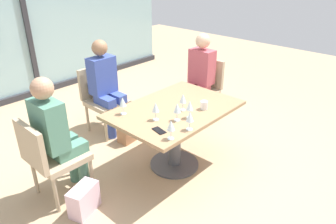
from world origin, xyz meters
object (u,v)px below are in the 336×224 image
at_px(wine_glass_1, 183,99).
at_px(wine_glass_6, 171,126).
at_px(chair_far_right, 203,86).
at_px(wine_glass_4, 156,108).
at_px(dining_table_main, 175,122).
at_px(wine_glass_0, 190,117).
at_px(handbag_0, 84,200).
at_px(person_far_right, 199,74).
at_px(chair_far_left, 50,155).
at_px(chair_near_window, 102,96).
at_px(person_near_window, 106,83).
at_px(wine_glass_2, 190,106).
at_px(person_far_left, 57,132).
at_px(cell_phone_on_table, 159,131).
at_px(coffee_cup, 204,105).
at_px(wine_glass_5, 123,102).
at_px(wine_glass_3, 177,108).
at_px(handbag_1, 129,130).

distance_m(wine_glass_1, wine_glass_6, 0.59).
distance_m(chair_far_right, wine_glass_4, 1.67).
height_order(dining_table_main, wine_glass_6, wine_glass_6).
distance_m(wine_glass_0, handbag_0, 1.25).
xyz_separation_m(chair_far_right, person_far_right, (-0.11, -0.00, 0.20)).
distance_m(person_far_right, handbag_0, 2.33).
height_order(chair_far_left, chair_near_window, same).
xyz_separation_m(chair_far_right, person_near_window, (-1.21, 0.68, 0.20)).
bearing_deg(wine_glass_4, wine_glass_2, -40.85).
xyz_separation_m(person_far_left, wine_glass_0, (0.84, -0.92, 0.16)).
height_order(dining_table_main, chair_near_window, chair_near_window).
bearing_deg(wine_glass_4, cell_phone_on_table, -128.06).
relative_size(chair_near_window, wine_glass_2, 4.70).
bearing_deg(person_far_left, person_near_window, 31.73).
bearing_deg(wine_glass_2, chair_far_right, 31.13).
relative_size(dining_table_main, chair_near_window, 1.55).
distance_m(wine_glass_0, coffee_cup, 0.49).
relative_size(person_far_left, wine_glass_2, 6.81).
bearing_deg(wine_glass_5, person_near_window, 62.77).
height_order(wine_glass_5, wine_glass_6, same).
bearing_deg(coffee_cup, wine_glass_3, 173.84).
bearing_deg(cell_phone_on_table, handbag_0, 163.89).
distance_m(wine_glass_1, coffee_cup, 0.24).
xyz_separation_m(person_near_window, wine_glass_5, (-0.46, -0.89, 0.16)).
bearing_deg(coffee_cup, chair_far_right, 36.68).
bearing_deg(wine_glass_0, wine_glass_1, 48.68).
height_order(person_near_window, wine_glass_6, person_near_window).
relative_size(dining_table_main, handbag_1, 4.50).
distance_m(dining_table_main, person_far_right, 1.22).
distance_m(wine_glass_2, wine_glass_3, 0.14).
distance_m(chair_far_left, wine_glass_5, 0.86).
distance_m(chair_far_left, person_near_window, 1.40).
relative_size(wine_glass_6, cell_phone_on_table, 1.28).
distance_m(wine_glass_4, handbag_1, 1.16).
xyz_separation_m(chair_far_right, wine_glass_5, (-1.67, -0.22, 0.37)).
height_order(wine_glass_2, handbag_1, wine_glass_2).
xyz_separation_m(wine_glass_5, cell_phone_on_table, (-0.01, -0.52, -0.13)).
relative_size(person_far_left, handbag_1, 4.20).
height_order(wine_glass_1, wine_glass_6, same).
relative_size(chair_far_left, handbag_0, 2.90).
relative_size(wine_glass_1, wine_glass_2, 1.00).
bearing_deg(wine_glass_5, wine_glass_2, -55.29).
height_order(chair_far_right, person_far_right, person_far_right).
distance_m(wine_glass_2, wine_glass_4, 0.34).
xyz_separation_m(person_near_window, wine_glass_2, (-0.07, -1.45, 0.16)).
relative_size(wine_glass_3, cell_phone_on_table, 1.28).
height_order(handbag_0, handbag_1, same).
bearing_deg(wine_glass_2, coffee_cup, 3.35).
bearing_deg(chair_far_right, cell_phone_on_table, -156.40).
distance_m(wine_glass_6, cell_phone_on_table, 0.22).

